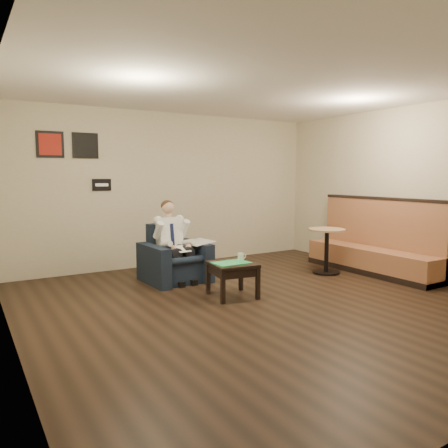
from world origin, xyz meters
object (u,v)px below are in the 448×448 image
side_table (232,280)px  green_folder (231,263)px  armchair (175,253)px  banquette (372,236)px  smartphone (231,260)px  cafe_table (326,251)px  coffee_mug (241,257)px  seated_man (178,244)px

side_table → green_folder: (-0.03, -0.02, 0.24)m
armchair → green_folder: armchair is taller
armchair → green_folder: size_ratio=1.94×
green_folder → banquette: 2.87m
smartphone → cafe_table: cafe_table is taller
coffee_mug → cafe_table: (1.93, 0.28, -0.14)m
armchair → side_table: armchair is taller
banquette → seated_man: bearing=160.9°
green_folder → side_table: bearing=26.4°
banquette → green_folder: bearing=-179.2°
green_folder → cafe_table: size_ratio=0.62×
armchair → green_folder: bearing=-80.8°
banquette → coffee_mug: bearing=178.3°
green_folder → smartphone: 0.21m
green_folder → smartphone: green_folder is taller
side_table → smartphone: (0.07, 0.16, 0.24)m
seated_man → smartphone: bearing=-71.8°
green_folder → coffee_mug: bearing=26.4°
seated_man → cafe_table: bearing=-19.4°
armchair → smartphone: 1.12m
green_folder → armchair: bearing=101.9°
smartphone → armchair: bearing=126.4°
side_table → smartphone: size_ratio=3.93×
side_table → cafe_table: (2.13, 0.38, 0.15)m
side_table → smartphone: 0.30m
coffee_mug → banquette: banquette is taller
cafe_table → armchair: bearing=161.0°
side_table → coffee_mug: (0.20, 0.10, 0.29)m
coffee_mug → cafe_table: bearing=8.3°
armchair → coffee_mug: (0.50, -1.12, 0.08)m
seated_man → smartphone: 1.02m
coffee_mug → armchair: bearing=114.0°
smartphone → banquette: 2.77m
seated_man → side_table: size_ratio=2.10×
coffee_mug → banquette: 2.63m
smartphone → cafe_table: bearing=23.4°
seated_man → cafe_table: 2.54m
smartphone → cafe_table: size_ratio=0.19×
smartphone → banquette: bearing=14.4°
cafe_table → seated_man: bearing=163.4°
armchair → cafe_table: size_ratio=1.19×
seated_man → cafe_table: size_ratio=1.58×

